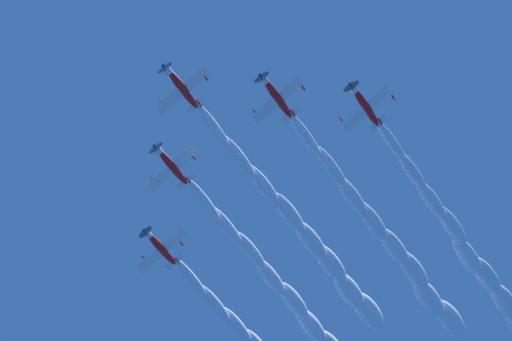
# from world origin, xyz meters

# --- Properties ---
(airplane_lead) EXTENTS (7.96, 8.32, 3.99)m
(airplane_lead) POSITION_xyz_m (-4.30, -5.40, 90.83)
(airplane_lead) COLOR red
(airplane_left_wingman) EXTENTS (7.98, 8.25, 4.11)m
(airplane_left_wingman) POSITION_xyz_m (1.72, -17.02, 90.68)
(airplane_left_wingman) COLOR red
(airplane_right_wingman) EXTENTS (7.99, 8.39, 3.73)m
(airplane_right_wingman) POSITION_xyz_m (6.23, 1.17, 92.65)
(airplane_right_wingman) COLOR red
(airplane_outer_left) EXTENTS (7.99, 8.14, 4.34)m
(airplane_outer_left) POSITION_xyz_m (7.79, -27.95, 91.76)
(airplane_outer_left) COLOR red
(airplane_outer_right) EXTENTS (7.98, 8.26, 4.10)m
(airplane_outer_right) POSITION_xyz_m (17.47, 7.94, 91.39)
(airplane_outer_right) COLOR red
(smoke_trail_lead) EXTENTS (48.66, 14.86, 7.19)m
(smoke_trail_lead) POSITION_xyz_m (29.48, -14.12, 94.10)
(smoke_trail_lead) COLOR white
(smoke_trail_left_wingman) EXTENTS (48.97, 15.34, 7.24)m
(smoke_trail_left_wingman) POSITION_xyz_m (35.49, -25.86, 93.83)
(smoke_trail_left_wingman) COLOR white
(smoke_trail_right_wingman) EXTENTS (49.17, 14.52, 7.32)m
(smoke_trail_right_wingman) POSITION_xyz_m (40.18, -7.44, 95.80)
(smoke_trail_right_wingman) COLOR white
(smoke_trail_outer_left) EXTENTS (49.03, 14.89, 6.80)m
(smoke_trail_outer_left) POSITION_xyz_m (41.62, -36.73, 94.83)
(smoke_trail_outer_left) COLOR white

